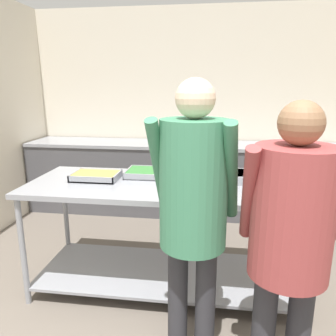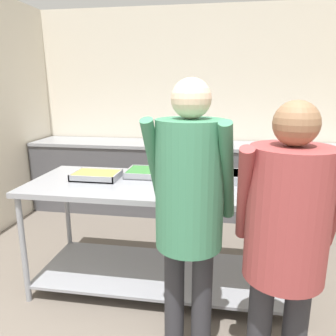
{
  "view_description": "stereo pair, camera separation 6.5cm",
  "coord_description": "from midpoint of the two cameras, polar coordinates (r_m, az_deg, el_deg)",
  "views": [
    {
      "loc": [
        0.32,
        -1.02,
        1.65
      ],
      "look_at": [
        -0.03,
        1.52,
        1.01
      ],
      "focal_mm": 35.0,
      "sensor_mm": 36.0,
      "label": 1
    },
    {
      "loc": [
        0.38,
        -1.01,
        1.65
      ],
      "look_at": [
        -0.03,
        1.52,
        1.01
      ],
      "focal_mm": 35.0,
      "sensor_mm": 36.0,
      "label": 2
    }
  ],
  "objects": [
    {
      "name": "guest_serving_right",
      "position": [
        1.73,
        19.56,
        -9.89
      ],
      "size": [
        0.51,
        0.4,
        1.59
      ],
      "color": "#2D2D33",
      "rests_on": "ground_plane"
    },
    {
      "name": "serving_tray_vegetables",
      "position": [
        2.78,
        -4.09,
        -0.89
      ],
      "size": [
        0.37,
        0.31,
        0.05
      ],
      "color": "gray",
      "rests_on": "serving_counter"
    },
    {
      "name": "serving_tray_roast",
      "position": [
        2.75,
        -13.09,
        -1.41
      ],
      "size": [
        0.37,
        0.26,
        0.05
      ],
      "color": "gray",
      "rests_on": "serving_counter"
    },
    {
      "name": "serving_counter",
      "position": [
        2.67,
        -1.0,
        -8.77
      ],
      "size": [
        2.17,
        0.84,
        0.91
      ],
      "color": "gray",
      "rests_on": "ground_plane"
    },
    {
      "name": "sauce_pan",
      "position": [
        2.68,
        11.32,
        -1.37
      ],
      "size": [
        0.44,
        0.3,
        0.07
      ],
      "color": "gray",
      "rests_on": "serving_counter"
    },
    {
      "name": "plate_stack",
      "position": [
        2.3,
        2.22,
        -3.76
      ],
      "size": [
        0.26,
        0.26,
        0.07
      ],
      "color": "white",
      "rests_on": "serving_counter"
    },
    {
      "name": "guest_serving_left",
      "position": [
        1.81,
        3.41,
        -5.48
      ],
      "size": [
        0.51,
        0.39,
        1.69
      ],
      "color": "#2D2D33",
      "rests_on": "ground_plane"
    },
    {
      "name": "back_counter",
      "position": [
        4.32,
        2.91,
        -1.77
      ],
      "size": [
        4.17,
        0.65,
        0.93
      ],
      "color": "#4C4C51",
      "rests_on": "ground_plane"
    },
    {
      "name": "water_bottle",
      "position": [
        4.17,
        -2.52,
        5.94
      ],
      "size": [
        0.08,
        0.08,
        0.27
      ],
      "color": "#23602D",
      "rests_on": "back_counter"
    },
    {
      "name": "wall_rear",
      "position": [
        4.54,
        3.44,
        9.99
      ],
      "size": [
        4.33,
        0.06,
        2.65
      ],
      "color": "beige",
      "rests_on": "ground_plane"
    }
  ]
}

